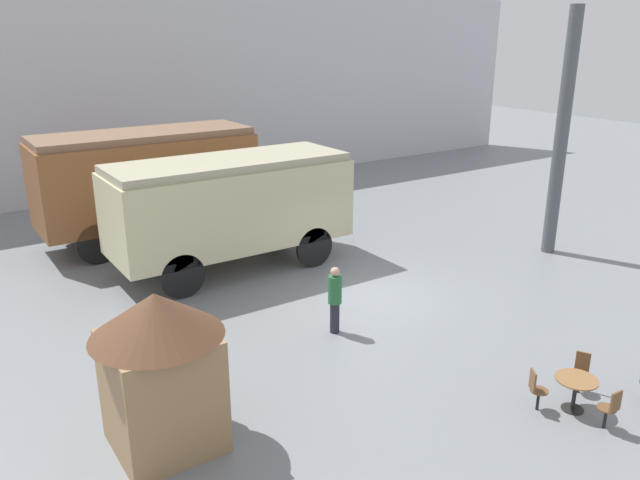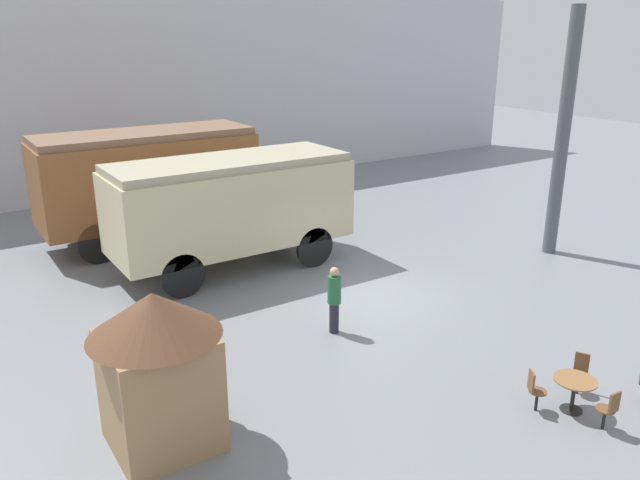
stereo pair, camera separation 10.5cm
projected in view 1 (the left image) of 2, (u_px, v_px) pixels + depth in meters
name	position (u px, v px, depth m)	size (l,w,h in m)	color
ground_plane	(372.00, 295.00, 17.95)	(80.00, 80.00, 0.00)	gray
backdrop_wall	(167.00, 93.00, 28.58)	(44.00, 0.15, 9.00)	silver
passenger_coach_wooden	(146.00, 176.00, 21.80)	(7.41, 2.78, 3.95)	brown
passenger_coach_vintage	(230.00, 203.00, 19.30)	(7.41, 2.83, 3.55)	beige
cafe_table_near	(576.00, 386.00, 12.35)	(0.83, 0.83, 0.70)	black
cafe_chair_0	(581.00, 369.00, 13.01)	(0.40, 0.39, 0.87)	black
cafe_chair_1	(536.00, 387.00, 12.35)	(0.40, 0.40, 0.87)	black
cafe_chair_2	(611.00, 407.00, 11.71)	(0.36, 0.36, 0.87)	black
visitor_person	(335.00, 297.00, 15.43)	(0.34, 0.34, 1.75)	#262633
ticket_kiosk	(160.00, 363.00, 10.97)	(2.34, 2.34, 3.00)	#99754C
support_pillar	(562.00, 135.00, 20.24)	(0.44, 0.44, 8.00)	#4C5156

